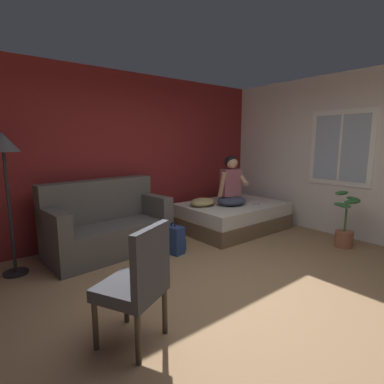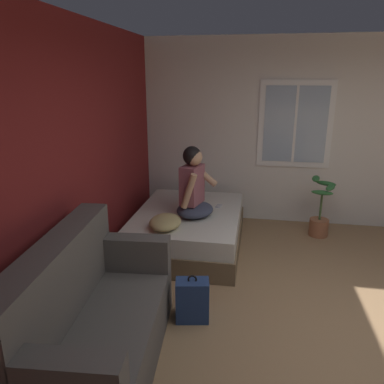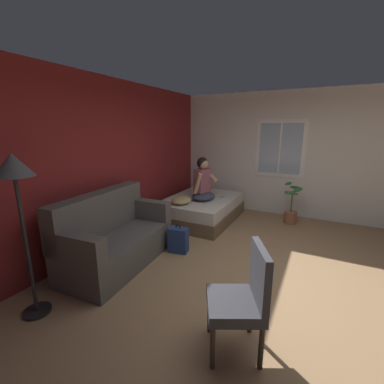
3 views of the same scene
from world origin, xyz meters
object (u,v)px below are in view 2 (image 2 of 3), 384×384
Objects in this scene: throw_pillow at (165,222)px; cell_phone at (219,206)px; backpack at (192,300)px; potted_plant at (320,215)px; couch at (91,323)px; bed at (188,229)px; person_seated at (194,188)px.

cell_phone is at bearing -32.38° from throw_pillow.
backpack is 0.54× the size of potted_plant.
backpack is (0.72, -0.64, -0.20)m from couch.
throw_pillow is (0.96, 0.48, 0.36)m from backpack.
bed reaches higher than backpack.
person_seated reaches higher than throw_pillow.
bed is 1.86m from potted_plant.
couch is 3.84× the size of backpack.
person_seated is 0.59m from cell_phone.
bed is 2.11× the size of person_seated.
couch is at bearing 138.48° from backpack.
person_seated is 0.58m from throw_pillow.
couch is 0.99m from backpack.
couch is 1.70m from throw_pillow.
potted_plant is at bearing -33.21° from backpack.
throw_pillow is 2.27m from potted_plant.
potted_plant is at bearing 23.99° from cell_phone.
couch is at bearing 171.93° from bed.
cell_phone reaches higher than bed.
potted_plant is (0.38, -1.38, -0.18)m from cell_phone.
throw_pillow is at bearing 26.75° from backpack.
couch is 2.21m from person_seated.
person_seated is at bearing -10.97° from couch.
couch reaches higher than potted_plant.
person_seated is (2.12, -0.41, 0.44)m from couch.
person_seated reaches higher than couch.
couch is 12.22× the size of cell_phone.
potted_plant reaches higher than backpack.
cell_phone is 1.44m from potted_plant.
throw_pillow is 3.33× the size of cell_phone.
bed is 2.29m from couch.
cell_phone is (1.79, -0.05, 0.29)m from backpack.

